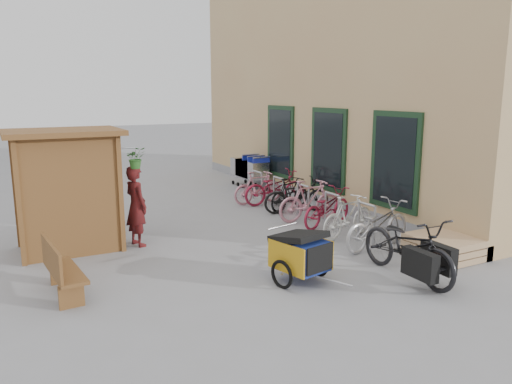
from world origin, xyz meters
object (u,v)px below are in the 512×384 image
bike_3 (309,200)px  bike_7 (258,187)px  kiosk (62,173)px  cargo_bike (409,247)px  pallet_stack (443,247)px  child_trailer (301,253)px  bike_5 (290,194)px  bike_4 (297,195)px  bike_2 (327,207)px  bike_0 (377,225)px  bench (60,269)px  person_kiosk (136,206)px  bike_1 (348,216)px  shopping_carts (249,168)px  bike_6 (275,187)px

bike_3 → bike_7: bearing=6.3°
kiosk → cargo_bike: kiosk is taller
pallet_stack → child_trailer: bearing=175.5°
bike_5 → bike_4: bearing=161.0°
bike_3 → bike_5: 1.21m
child_trailer → pallet_stack: bearing=-16.9°
cargo_bike → bike_3: 4.06m
bike_2 → bike_5: 1.79m
bike_4 → bike_7: bearing=27.2°
bike_0 → bike_5: 3.68m
bench → person_kiosk: person_kiosk is taller
person_kiosk → bike_1: 4.49m
shopping_carts → bike_6: size_ratio=0.93×
bench → bike_0: size_ratio=0.75×
bike_0 → bike_1: (-0.03, 0.90, -0.02)m
bike_3 → bike_4: bearing=-10.2°
bike_3 → bike_0: bearing=-179.1°
pallet_stack → bike_3: bike_3 is taller
shopping_carts → bike_1: size_ratio=1.11×
pallet_stack → bench: size_ratio=0.86×
bench → bike_6: bearing=28.4°
bench → bike_0: (5.96, -0.42, 0.05)m
kiosk → bike_1: bearing=-19.2°
kiosk → person_kiosk: size_ratio=1.50×
bike_4 → bike_1: bearing=-172.7°
child_trailer → bench: bearing=148.6°
cargo_bike → bike_6: cargo_bike is taller
bike_4 → pallet_stack: bearing=-160.6°
bench → bike_2: 6.25m
bike_2 → bike_6: size_ratio=0.92×
shopping_carts → child_trailer: bearing=-111.4°
child_trailer → bike_0: bike_0 is taller
pallet_stack → bike_5: 4.75m
kiosk → bike_5: 5.93m
cargo_bike → bike_3: bearing=81.7°
bike_0 → bike_3: (0.02, 2.47, 0.02)m
bike_3 → bike_1: bearing=179.4°
kiosk → bike_3: kiosk is taller
kiosk → child_trailer: size_ratio=1.58×
bench → cargo_bike: bearing=-25.1°
bike_3 → bike_2: bearing=-168.9°
cargo_bike → bike_6: 6.04m
bike_6 → cargo_bike: bearing=175.6°
bike_4 → bike_6: (-0.00, 1.13, 0.02)m
shopping_carts → bike_0: shopping_carts is taller
child_trailer → bike_4: (2.55, 4.13, -0.04)m
shopping_carts → bike_3: bearing=-98.6°
bike_3 → bike_4: 0.87m
kiosk → pallet_stack: kiosk is taller
person_kiosk → bike_7: (4.05, 2.29, -0.37)m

